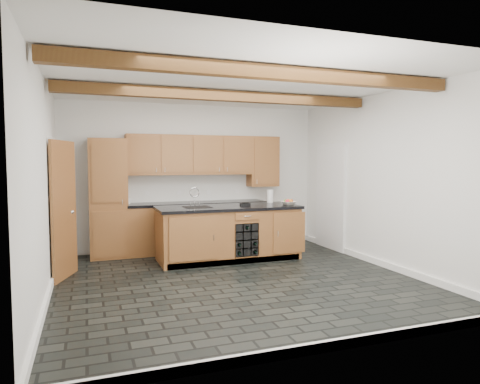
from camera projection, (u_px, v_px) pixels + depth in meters
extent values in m
plane|color=black|center=(237.00, 280.00, 6.15)|extent=(5.00, 5.00, 0.00)
plane|color=white|center=(195.00, 177.00, 8.40)|extent=(5.00, 0.00, 5.00)
plane|color=white|center=(43.00, 186.00, 5.21)|extent=(0.00, 5.00, 5.00)
plane|color=white|center=(383.00, 180.00, 6.90)|extent=(0.00, 5.00, 5.00)
plane|color=white|center=(237.00, 82.00, 5.95)|extent=(5.00, 5.00, 0.00)
cube|color=#563916|center=(272.00, 73.00, 4.83)|extent=(4.90, 0.15, 0.15)
cube|color=#563916|center=(224.00, 96.00, 6.52)|extent=(4.90, 0.15, 0.15)
cube|color=white|center=(49.00, 294.00, 5.31)|extent=(0.04, 5.00, 0.10)
cube|color=white|center=(380.00, 263.00, 6.98)|extent=(0.04, 5.00, 0.10)
cube|color=white|center=(328.00, 346.00, 3.82)|extent=(5.00, 0.04, 0.10)
cube|color=white|center=(54.00, 206.00, 6.46)|extent=(0.06, 0.94, 2.04)
cube|color=#935F2F|center=(64.00, 210.00, 6.19)|extent=(0.31, 0.77, 2.00)
cube|color=white|center=(331.00, 197.00, 8.32)|extent=(0.06, 0.98, 2.04)
cube|color=black|center=(332.00, 198.00, 8.33)|extent=(0.02, 0.86, 1.96)
cube|color=#935F2F|center=(108.00, 198.00, 7.58)|extent=(0.65, 0.60, 2.10)
cube|color=#935F2F|center=(197.00, 228.00, 8.18)|extent=(2.60, 0.60, 0.88)
cube|color=black|center=(197.00, 203.00, 8.14)|extent=(2.64, 0.62, 0.05)
cube|color=white|center=(194.00, 188.00, 8.40)|extent=(2.60, 0.02, 0.52)
cube|color=#935F2F|center=(190.00, 155.00, 8.16)|extent=(2.40, 0.35, 0.75)
cube|color=#935F2F|center=(263.00, 162.00, 8.68)|extent=(0.60, 0.35, 1.00)
cube|color=#935F2F|center=(228.00, 234.00, 7.44)|extent=(2.40, 0.90, 0.88)
cube|color=black|center=(228.00, 207.00, 7.41)|extent=(2.46, 0.96, 0.05)
cube|color=#935F2F|center=(194.00, 239.00, 6.76)|extent=(0.80, 0.02, 0.70)
cube|color=#935F2F|center=(289.00, 233.00, 7.32)|extent=(0.60, 0.02, 0.70)
cube|color=black|center=(244.00, 239.00, 7.21)|extent=(0.42, 0.30, 0.56)
cylinder|color=black|center=(245.00, 227.00, 7.16)|extent=(0.07, 0.26, 0.07)
cylinder|color=black|center=(253.00, 251.00, 7.24)|extent=(0.07, 0.26, 0.07)
cylinder|color=black|center=(253.00, 243.00, 7.23)|extent=(0.07, 0.26, 0.07)
cylinder|color=black|center=(237.00, 244.00, 7.13)|extent=(0.07, 0.26, 0.07)
cylinder|color=black|center=(237.00, 252.00, 7.14)|extent=(0.07, 0.26, 0.07)
cube|color=black|center=(197.00, 207.00, 7.22)|extent=(0.45, 0.40, 0.02)
cylinder|color=silver|center=(195.00, 200.00, 7.38)|extent=(0.02, 0.02, 0.20)
torus|color=silver|center=(195.00, 192.00, 7.37)|extent=(0.18, 0.02, 0.18)
cylinder|color=silver|center=(190.00, 204.00, 7.36)|extent=(0.02, 0.02, 0.08)
cylinder|color=silver|center=(199.00, 204.00, 7.41)|extent=(0.02, 0.02, 0.08)
cube|color=black|center=(245.00, 204.00, 7.52)|extent=(0.18, 0.11, 0.04)
cylinder|color=black|center=(245.00, 203.00, 7.51)|extent=(0.12, 0.12, 0.01)
imported|color=silver|center=(289.00, 203.00, 7.61)|extent=(0.27, 0.27, 0.06)
sphere|color=#C3421A|center=(291.00, 201.00, 7.63)|extent=(0.07, 0.07, 0.07)
sphere|color=#F24715|center=(288.00, 201.00, 7.66)|extent=(0.07, 0.07, 0.07)
sphere|color=olive|center=(286.00, 201.00, 7.62)|extent=(0.07, 0.07, 0.07)
sphere|color=red|center=(287.00, 201.00, 7.57)|extent=(0.07, 0.07, 0.07)
sphere|color=orange|center=(291.00, 201.00, 7.57)|extent=(0.07, 0.07, 0.07)
cylinder|color=white|center=(270.00, 196.00, 8.05)|extent=(0.11, 0.11, 0.24)
imported|color=white|center=(128.00, 201.00, 7.75)|extent=(0.11, 0.11, 0.10)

